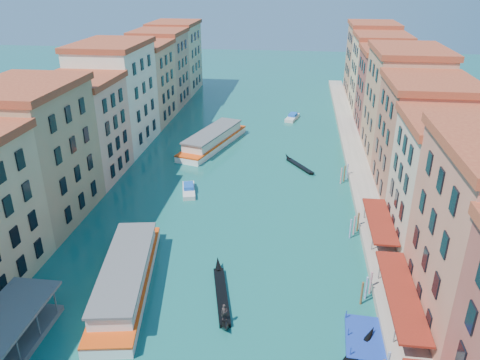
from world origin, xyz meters
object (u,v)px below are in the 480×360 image
at_px(vaporetto_near, 126,276).
at_px(vaporetto_far, 213,139).
at_px(blue_dock, 367,339).
at_px(gondola_fore, 222,294).

xyz_separation_m(vaporetto_near, vaporetto_far, (1.45, 48.00, 0.01)).
distance_m(vaporetto_far, blue_dock, 58.98).
xyz_separation_m(vaporetto_far, blue_dock, (25.11, -53.35, -1.25)).
relative_size(gondola_fore, blue_dock, 2.01).
distance_m(gondola_fore, blue_dock, 16.12).
bearing_deg(gondola_fore, vaporetto_near, 163.58).
xyz_separation_m(gondola_fore, blue_dock, (15.38, -4.81, -0.18)).
height_order(vaporetto_near, blue_dock, vaporetto_near).
bearing_deg(blue_dock, vaporetto_far, 118.44).
height_order(vaporetto_far, gondola_fore, vaporetto_far).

